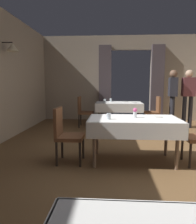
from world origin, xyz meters
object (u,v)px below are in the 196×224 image
glass_mid_b (109,116)px  plate_mid_c (157,117)px  plate_far_d (125,102)px  person_diner_standing_aside (173,94)px  dining_table_far (119,105)px  chair_far_left (83,110)px  person_waiter_by_doorway (188,94)px  dining_table_mid (133,123)px  plate_far_a (133,103)px  glass_far_b (111,100)px  flower_vase_mid (135,112)px  chair_mid_left (65,132)px  glass_far_c (105,101)px  chair_far_right (154,110)px

glass_mid_b → plate_mid_c: 0.88m
plate_far_d → person_diner_standing_aside: (1.39, -0.31, 0.27)m
dining_table_far → plate_mid_c: (0.57, -2.78, 0.10)m
chair_far_left → person_waiter_by_doorway: bearing=0.5°
dining_table_mid → plate_mid_c: plate_mid_c is taller
dining_table_mid → plate_far_a: 2.79m
person_waiter_by_doorway → glass_far_b: bearing=171.4°
plate_mid_c → person_waiter_by_doorway: (1.47, 2.71, 0.27)m
flower_vase_mid → person_waiter_by_doorway: bearing=56.5°
dining_table_mid → plate_far_a: bearing=84.2°
plate_mid_c → plate_far_a: bearing=93.0°
chair_mid_left → glass_mid_b: size_ratio=9.46×
dining_table_far → person_diner_standing_aside: size_ratio=0.82×
dining_table_mid → chair_mid_left: size_ratio=1.62×
chair_far_left → glass_far_b: bearing=24.0°
dining_table_mid → person_diner_standing_aside: (1.43, 2.83, 0.36)m
chair_mid_left → person_waiter_by_doorway: size_ratio=0.54×
chair_far_left → plate_far_d: chair_far_left is taller
chair_mid_left → chair_far_left: bearing=91.9°
dining_table_mid → plate_mid_c: size_ratio=7.67×
plate_far_a → person_waiter_by_doorway: (1.61, 0.07, 0.27)m
flower_vase_mid → plate_mid_c: size_ratio=0.86×
plate_far_a → glass_far_c: bearing=167.5°
flower_vase_mid → chair_far_left: bearing=114.3°
dining_table_far → person_diner_standing_aside: person_diner_standing_aside is taller
chair_far_right → person_waiter_by_doorway: bearing=-6.9°
glass_far_b → person_waiter_by_doorway: bearing=-8.6°
chair_mid_left → glass_far_b: 3.41m
glass_far_c → chair_far_left: bearing=-167.5°
plate_far_d → person_waiter_by_doorway: person_waiter_by_doorway is taller
chair_mid_left → plate_mid_c: 1.60m
chair_mid_left → person_diner_standing_aside: person_diner_standing_aside is taller
glass_far_b → glass_far_c: bearing=-128.7°
dining_table_far → flower_vase_mid: 2.89m
dining_table_mid → dining_table_far: bearing=92.9°
plate_far_d → chair_far_left: bearing=-166.0°
glass_mid_b → plate_far_d: bearing=82.0°
chair_mid_left → person_waiter_by_doorway: 4.27m
dining_table_far → person_waiter_by_doorway: 2.07m
chair_mid_left → chair_far_left: 2.94m
dining_table_mid → glass_far_b: bearing=97.0°
glass_mid_b → chair_mid_left: bearing=177.5°
plate_far_d → plate_mid_c: bearing=-82.9°
dining_table_far → dining_table_mid: bearing=-87.1°
chair_mid_left → glass_far_b: size_ratio=8.89×
person_diner_standing_aside → dining_table_far: bearing=177.1°
dining_table_far → chair_mid_left: size_ratio=1.51×
chair_far_left → flower_vase_mid: 3.08m
plate_mid_c → glass_far_b: bearing=104.9°
dining_table_mid → person_waiter_by_doorway: (1.89, 2.85, 0.36)m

